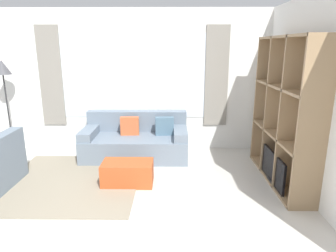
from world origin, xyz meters
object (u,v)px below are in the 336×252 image
at_px(shelving_unit, 286,115).
at_px(couch_main, 136,141).
at_px(ottoman, 128,173).
at_px(floor_lamp, 3,74).

height_order(shelving_unit, couch_main, shelving_unit).
relative_size(shelving_unit, couch_main, 1.13).
distance_m(shelving_unit, couch_main, 2.67).
relative_size(ottoman, floor_lamp, 0.43).
height_order(shelving_unit, ottoman, shelving_unit).
bearing_deg(floor_lamp, shelving_unit, -13.90).
xyz_separation_m(couch_main, floor_lamp, (-2.44, 0.19, 1.22)).
distance_m(shelving_unit, ottoman, 2.52).
height_order(couch_main, floor_lamp, floor_lamp).
relative_size(couch_main, ottoman, 2.53).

